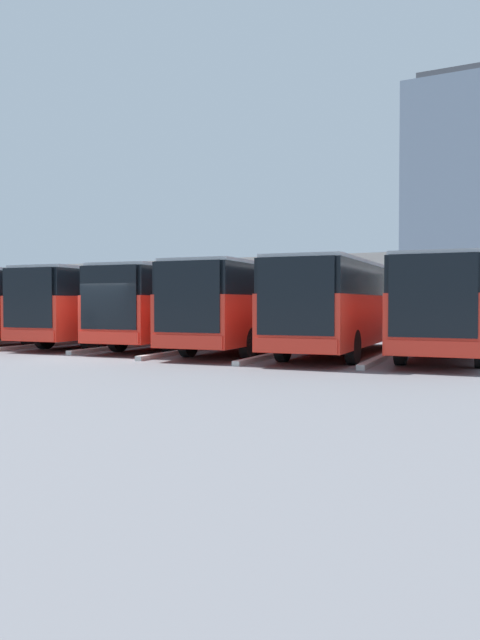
{
  "coord_description": "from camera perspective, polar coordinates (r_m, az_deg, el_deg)",
  "views": [
    {
      "loc": [
        -14.08,
        16.05,
        1.85
      ],
      "look_at": [
        -2.63,
        -5.78,
        1.16
      ],
      "focal_mm": 35.0,
      "sensor_mm": 36.0,
      "label": 1
    }
  ],
  "objects": [
    {
      "name": "curb_divider_2",
      "position": [
        23.39,
        -4.21,
        -2.76
      ],
      "size": [
        0.89,
        7.8,
        0.15
      ],
      "primitive_type": "cube",
      "rotation": [
        0.0,
        0.0,
        0.08
      ],
      "color": "#B2B2AD",
      "rests_on": "ground_plane"
    },
    {
      "name": "curb_divider_5",
      "position": [
        30.83,
        -20.31,
        -1.8
      ],
      "size": [
        0.89,
        7.8,
        0.15
      ],
      "primitive_type": "cube",
      "rotation": [
        0.0,
        0.0,
        0.08
      ],
      "color": "#B2B2AD",
      "rests_on": "ground_plane"
    },
    {
      "name": "bus_4",
      "position": [
        28.15,
        -11.01,
        1.48
      ],
      "size": [
        3.46,
        11.77,
        3.23
      ],
      "rotation": [
        0.0,
        0.0,
        0.08
      ],
      "color": "red",
      "rests_on": "ground_plane"
    },
    {
      "name": "bus_5",
      "position": [
        30.72,
        -15.76,
        1.45
      ],
      "size": [
        3.46,
        11.77,
        3.23
      ],
      "rotation": [
        0.0,
        0.0,
        0.08
      ],
      "color": "red",
      "rests_on": "ground_plane"
    },
    {
      "name": "station_building",
      "position": [
        43.77,
        8.92,
        2.36
      ],
      "size": [
        44.75,
        12.7,
        4.83
      ],
      "color": "beige",
      "rests_on": "ground_plane"
    },
    {
      "name": "office_tower",
      "position": [
        167.74,
        18.74,
        10.62
      ],
      "size": [
        20.98,
        20.98,
        58.05
      ],
      "color": "#7F8EA3",
      "rests_on": "ground_plane"
    },
    {
      "name": "bus_3",
      "position": [
        26.27,
        -4.74,
        1.49
      ],
      "size": [
        3.46,
        11.77,
        3.23
      ],
      "rotation": [
        0.0,
        0.0,
        0.08
      ],
      "color": "red",
      "rests_on": "ground_plane"
    },
    {
      "name": "bus_6",
      "position": [
        33.3,
        -20.04,
        1.42
      ],
      "size": [
        3.46,
        11.77,
        3.23
      ],
      "rotation": [
        0.0,
        0.0,
        0.08
      ],
      "color": "red",
      "rests_on": "ground_plane"
    },
    {
      "name": "bus_1",
      "position": [
        22.61,
        9.53,
        1.46
      ],
      "size": [
        3.46,
        11.77,
        3.23
      ],
      "rotation": [
        0.0,
        0.0,
        0.08
      ],
      "color": "red",
      "rests_on": "ground_plane"
    },
    {
      "name": "curb_divider_4",
      "position": [
        28.08,
        -16.0,
        -2.09
      ],
      "size": [
        0.89,
        7.8,
        0.15
      ],
      "primitive_type": "cube",
      "rotation": [
        0.0,
        0.0,
        0.08
      ],
      "color": "#B2B2AD",
      "rests_on": "ground_plane"
    },
    {
      "name": "bus_2",
      "position": [
        23.97,
        1.54,
        1.49
      ],
      "size": [
        3.46,
        11.77,
        3.23
      ],
      "rotation": [
        0.0,
        0.0,
        0.08
      ],
      "color": "red",
      "rests_on": "ground_plane"
    },
    {
      "name": "ground_plane",
      "position": [
        21.43,
        -13.55,
        -3.39
      ],
      "size": [
        600.0,
        600.0,
        0.0
      ],
      "primitive_type": "plane",
      "color": "slate"
    },
    {
      "name": "curb_divider_0",
      "position": [
        21.15,
        13.14,
        -3.25
      ],
      "size": [
        0.89,
        7.8,
        0.15
      ],
      "primitive_type": "cube",
      "rotation": [
        0.0,
        0.0,
        0.08
      ],
      "color": "#B2B2AD",
      "rests_on": "ground_plane"
    },
    {
      "name": "curb_divider_1",
      "position": [
        21.71,
        3.67,
        -3.09
      ],
      "size": [
        0.89,
        7.8,
        0.15
      ],
      "primitive_type": "cube",
      "rotation": [
        0.0,
        0.0,
        0.08
      ],
      "color": "#B2B2AD",
      "rests_on": "ground_plane"
    },
    {
      "name": "bus_0",
      "position": [
        22.4,
        18.64,
        1.4
      ],
      "size": [
        3.46,
        11.77,
        3.23
      ],
      "rotation": [
        0.0,
        0.0,
        0.08
      ],
      "color": "red",
      "rests_on": "ground_plane"
    },
    {
      "name": "curb_divider_3",
      "position": [
        25.93,
        -10.06,
        -2.35
      ],
      "size": [
        0.89,
        7.8,
        0.15
      ],
      "primitive_type": "cube",
      "rotation": [
        0.0,
        0.0,
        0.08
      ],
      "color": "#B2B2AD",
      "rests_on": "ground_plane"
    }
  ]
}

